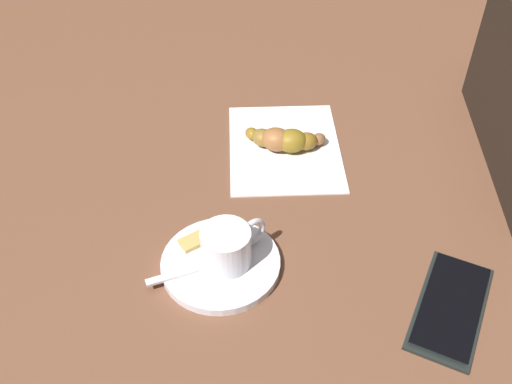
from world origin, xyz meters
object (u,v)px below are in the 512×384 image
teaspoon (217,262)px  croissant (284,140)px  espresso_cup (227,246)px  sugar_packet (206,236)px  napkin (285,147)px  saucer (221,264)px  cell_phone (451,306)px

teaspoon → croissant: bearing=166.0°
espresso_cup → sugar_packet: size_ratio=1.08×
napkin → espresso_cup: bearing=-11.6°
saucer → croissant: bearing=166.4°
espresso_cup → napkin: size_ratio=0.35×
sugar_packet → croissant: croissant is taller
sugar_packet → espresso_cup: bearing=94.9°
napkin → croissant: size_ratio=1.60×
saucer → croissant: croissant is taller
espresso_cup → sugar_packet: (-0.03, -0.03, -0.02)m
saucer → cell_phone: (0.03, 0.26, -0.00)m
napkin → croissant: croissant is taller
espresso_cup → cell_phone: espresso_cup is taller
teaspoon → espresso_cup: bearing=121.3°
teaspoon → sugar_packet: bearing=-152.1°
teaspoon → saucer: bearing=147.4°
sugar_packet → saucer: bearing=84.0°
espresso_cup → napkin: espresso_cup is taller
napkin → cell_phone: 0.32m
teaspoon → croissant: (-0.23, 0.06, 0.00)m
teaspoon → cell_phone: (0.02, 0.26, -0.01)m
croissant → cell_phone: 0.32m
saucer → cell_phone: bearing=83.8°
napkin → cell_phone: size_ratio=1.26×
saucer → cell_phone: size_ratio=0.87×
saucer → sugar_packet: (-0.03, -0.02, 0.01)m
sugar_packet → teaspoon: bearing=77.4°
espresso_cup → saucer: bearing=-74.0°
saucer → cell_phone: 0.26m
sugar_packet → croissant: 0.20m
sugar_packet → cell_phone: bearing=127.0°
teaspoon → napkin: bearing=166.0°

